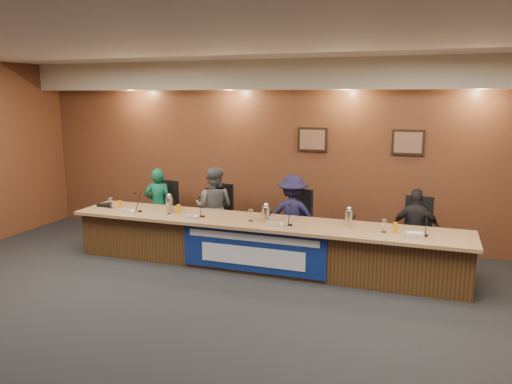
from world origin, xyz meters
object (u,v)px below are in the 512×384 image
Objects in this scene: office_chair_a at (162,214)px; office_chair_b at (216,219)px; panelist_c at (292,216)px; office_chair_d at (415,237)px; carafe_left at (169,204)px; carafe_right at (349,219)px; panelist_a at (158,205)px; carafe_mid at (266,214)px; office_chair_c at (294,226)px; panelist_d at (416,229)px; speakerphone at (106,205)px; banner at (252,251)px; dais_body at (261,245)px; panelist_b at (214,208)px.

office_chair_a is 1.00× the size of office_chair_b.
panelist_c reaches higher than office_chair_d.
panelist_c is 5.70× the size of carafe_left.
carafe_right reaches higher than office_chair_a.
panelist_a is 2.79× the size of office_chair_d.
carafe_right is (1.22, 0.09, 0.01)m from carafe_mid.
office_chair_c is at bearing 76.52° from carafe_mid.
panelist_c is 0.80m from carafe_mid.
carafe_right is at bearing 35.49° from panelist_d.
office_chair_a and office_chair_d have the same top height.
panelist_d is at bearing 157.91° from panelist_a.
carafe_right reaches higher than carafe_left.
office_chair_a is 1.50× the size of speakerphone.
banner is 0.60m from carafe_mid.
carafe_right is at bearing 0.32° from carafe_left.
office_chair_a is 3.62m from carafe_right.
carafe_right reaches higher than dais_body.
panelist_b is at bearing 147.97° from carafe_mid.
panelist_b reaches higher than dais_body.
speakerphone reaches higher than office_chair_d.
carafe_mid is (1.68, -0.07, -0.01)m from carafe_left.
banner is 1.47m from carafe_right.
carafe_right is (1.02, -0.76, 0.39)m from office_chair_c.
carafe_mid is 2.88m from speakerphone.
office_chair_a is at bearing -10.18° from panelist_c.
panelist_b is at bearing -0.69° from panelist_d.
carafe_mid is at bearing 75.51° from banner.
banner reaches higher than office_chair_a.
speakerphone reaches higher than office_chair_b.
office_chair_d is 1.98× the size of carafe_right.
panelist_c reaches higher than speakerphone.
panelist_b is at bearing -83.37° from office_chair_b.
office_chair_b and office_chair_d have the same top height.
carafe_mid is at bearing 18.69° from panelist_d.
carafe_mid reaches higher than speakerphone.
office_chair_d is 2.33m from carafe_mid.
office_chair_a and office_chair_c have the same top height.
speakerphone is at bearing 171.94° from banner.
carafe_mid is (0.09, -0.06, 0.51)m from dais_body.
carafe_mid is at bearing -0.76° from speakerphone.
dais_body is at bearing 90.00° from banner.
speakerphone is at bearing 28.35° from panelist_a.
office_chair_a is 1.04m from speakerphone.
banner is at bearing -90.00° from dais_body.
panelist_c is 4.22× the size of speakerphone.
office_chair_a is at bearing -173.44° from office_chair_d.
panelist_c is 2.82× the size of office_chair_a.
carafe_right is (1.32, 0.44, 0.49)m from banner.
panelist_c is (0.30, 1.11, 0.30)m from banner.
carafe_right is (2.42, -0.76, 0.39)m from office_chair_b.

